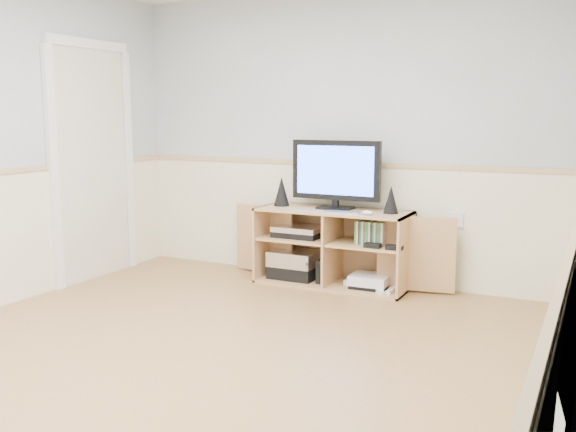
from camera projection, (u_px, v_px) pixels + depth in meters
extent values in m
cube|color=tan|center=(199.00, 365.00, 3.76)|extent=(4.00, 4.50, 0.02)
cube|color=silver|center=(343.00, 137.00, 5.56)|extent=(4.00, 0.02, 2.50)
cube|color=#F0EAC4|center=(342.00, 222.00, 5.67)|extent=(4.00, 0.01, 1.00)
cube|color=tan|center=(342.00, 164.00, 5.58)|extent=(4.00, 0.02, 0.04)
cube|color=beige|center=(92.00, 165.00, 5.62)|extent=(0.03, 0.82, 2.00)
cube|color=tan|center=(332.00, 283.00, 5.49)|extent=(1.30, 0.49, 0.02)
cube|color=tan|center=(333.00, 211.00, 5.40)|extent=(1.30, 0.49, 0.02)
cube|color=tan|center=(267.00, 241.00, 5.73)|extent=(0.02, 0.49, 0.65)
cube|color=tan|center=(406.00, 255.00, 5.16)|extent=(0.02, 0.49, 0.65)
cube|color=tan|center=(343.00, 243.00, 5.65)|extent=(1.30, 0.02, 0.65)
cube|color=tan|center=(333.00, 247.00, 5.45)|extent=(0.02, 0.47, 0.61)
cube|color=tan|center=(298.00, 238.00, 5.58)|extent=(0.62, 0.45, 0.02)
cube|color=tan|center=(369.00, 245.00, 5.29)|extent=(0.62, 0.45, 0.02)
cube|color=tan|center=(264.00, 239.00, 5.81)|extent=(0.62, 0.13, 0.61)
cube|color=tan|center=(416.00, 254.00, 5.19)|extent=(0.62, 0.13, 0.61)
cube|color=black|center=(335.00, 208.00, 5.44)|extent=(0.29, 0.18, 0.02)
cube|color=black|center=(336.00, 203.00, 5.43)|extent=(0.05, 0.04, 0.06)
cube|color=black|center=(336.00, 170.00, 5.39)|extent=(0.78, 0.05, 0.50)
cube|color=blue|center=(335.00, 170.00, 5.36)|extent=(0.69, 0.01, 0.41)
cone|color=black|center=(282.00, 191.00, 5.61)|extent=(0.14, 0.14, 0.25)
cone|color=black|center=(391.00, 200.00, 5.18)|extent=(0.12, 0.12, 0.23)
cube|color=silver|center=(341.00, 212.00, 5.21)|extent=(0.31, 0.16, 0.01)
ellipsoid|color=white|center=(367.00, 213.00, 5.11)|extent=(0.11, 0.09, 0.04)
cube|color=black|center=(294.00, 271.00, 5.64)|extent=(0.41, 0.30, 0.11)
cube|color=silver|center=(294.00, 258.00, 5.63)|extent=(0.41, 0.30, 0.13)
cube|color=black|center=(298.00, 234.00, 5.57)|extent=(0.41, 0.28, 0.05)
cube|color=silver|center=(298.00, 229.00, 5.57)|extent=(0.41, 0.28, 0.05)
cube|color=black|center=(321.00, 271.00, 5.47)|extent=(0.04, 0.14, 0.20)
cube|color=white|center=(358.00, 282.00, 5.42)|extent=(0.22, 0.17, 0.05)
cube|color=black|center=(370.00, 286.00, 5.32)|extent=(0.31, 0.25, 0.03)
cube|color=white|center=(370.00, 279.00, 5.31)|extent=(0.32, 0.27, 0.08)
cube|color=white|center=(390.00, 291.00, 5.16)|extent=(0.04, 0.14, 0.03)
cube|color=white|center=(394.00, 286.00, 5.31)|extent=(0.09, 0.15, 0.03)
cube|color=#3F8C3F|center=(371.00, 233.00, 5.25)|extent=(0.24, 0.14, 0.19)
cube|color=white|center=(456.00, 219.00, 5.20)|extent=(0.12, 0.03, 0.12)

